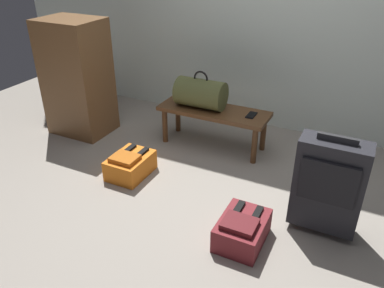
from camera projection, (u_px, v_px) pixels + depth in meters
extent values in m
plane|color=gray|center=(200.00, 206.00, 2.79)|extent=(6.60, 6.60, 0.00)
cube|color=brown|center=(214.00, 111.00, 3.43)|extent=(1.00, 0.36, 0.04)
cylinder|color=brown|center=(165.00, 126.00, 3.59)|extent=(0.05, 0.05, 0.33)
cylinder|color=brown|center=(254.00, 146.00, 3.25)|extent=(0.05, 0.05, 0.33)
cylinder|color=brown|center=(178.00, 116.00, 3.80)|extent=(0.05, 0.05, 0.33)
cylinder|color=brown|center=(263.00, 133.00, 3.45)|extent=(0.05, 0.05, 0.33)
cylinder|color=#51562D|center=(201.00, 93.00, 3.41)|extent=(0.44, 0.26, 0.26)
torus|color=black|center=(201.00, 78.00, 3.35)|extent=(0.14, 0.02, 0.14)
cube|color=black|center=(251.00, 115.00, 3.30)|extent=(0.07, 0.14, 0.01)
cube|color=black|center=(251.00, 115.00, 3.30)|extent=(0.06, 0.13, 0.00)
cube|color=black|center=(328.00, 185.00, 2.40)|extent=(0.42, 0.19, 0.62)
cube|color=black|center=(328.00, 183.00, 2.28)|extent=(0.34, 0.02, 0.28)
cube|color=#262628|center=(338.00, 139.00, 2.24)|extent=(0.24, 0.03, 0.04)
cylinder|color=black|center=(300.00, 214.00, 2.67)|extent=(0.02, 0.05, 0.05)
cylinder|color=black|center=(344.00, 226.00, 2.56)|extent=(0.02, 0.05, 0.05)
cube|color=orange|center=(131.00, 165.00, 3.12)|extent=(0.28, 0.38, 0.17)
cube|color=#AD5514|center=(125.00, 158.00, 3.02)|extent=(0.21, 0.17, 0.04)
cube|color=black|center=(128.00, 150.00, 3.15)|extent=(0.04, 0.19, 0.02)
cube|color=black|center=(141.00, 153.00, 3.10)|extent=(0.04, 0.19, 0.02)
cube|color=maroon|center=(242.00, 230.00, 2.43)|extent=(0.28, 0.38, 0.17)
cube|color=#55181C|center=(240.00, 224.00, 2.33)|extent=(0.21, 0.17, 0.04)
cube|color=black|center=(237.00, 210.00, 2.46)|extent=(0.04, 0.19, 0.02)
cube|color=black|center=(256.00, 215.00, 2.41)|extent=(0.04, 0.19, 0.02)
cube|color=brown|center=(77.00, 78.00, 3.63)|extent=(0.56, 0.44, 1.10)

